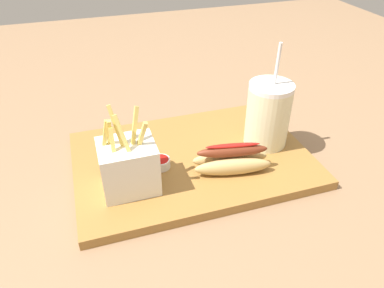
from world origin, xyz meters
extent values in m
cube|color=#8C6B4C|center=(0.00, 0.00, -0.01)|extent=(2.40, 2.40, 0.02)
cube|color=olive|center=(0.00, 0.00, 0.01)|extent=(0.49, 0.34, 0.02)
cylinder|color=beige|center=(0.17, 0.00, 0.09)|extent=(0.09, 0.09, 0.13)
cylinder|color=white|center=(0.17, 0.00, 0.16)|extent=(0.09, 0.09, 0.01)
cylinder|color=white|center=(0.18, 0.00, 0.20)|extent=(0.01, 0.01, 0.09)
cube|color=white|center=(-0.14, -0.06, 0.07)|extent=(0.10, 0.09, 0.10)
cube|color=#E5C660|center=(-0.17, -0.05, 0.13)|extent=(0.02, 0.01, 0.06)
cube|color=#E5C660|center=(-0.12, -0.05, 0.14)|extent=(0.03, 0.03, 0.07)
cube|color=#E5C660|center=(-0.16, -0.07, 0.13)|extent=(0.01, 0.03, 0.06)
cube|color=#E5C660|center=(-0.17, -0.04, 0.13)|extent=(0.01, 0.02, 0.08)
cube|color=#E5C660|center=(-0.15, -0.05, 0.15)|extent=(0.02, 0.04, 0.08)
cube|color=#E5C660|center=(-0.12, -0.06, 0.13)|extent=(0.03, 0.02, 0.08)
cube|color=#E5C660|center=(-0.15, -0.07, 0.14)|extent=(0.02, 0.04, 0.08)
ellipsoid|color=tan|center=(0.06, -0.08, 0.04)|extent=(0.16, 0.06, 0.04)
ellipsoid|color=tan|center=(0.06, -0.06, 0.04)|extent=(0.16, 0.06, 0.04)
ellipsoid|color=maroon|center=(0.06, -0.07, 0.07)|extent=(0.14, 0.05, 0.02)
ellipsoid|color=red|center=(0.06, -0.07, 0.08)|extent=(0.11, 0.03, 0.01)
cylinder|color=white|center=(-0.07, -0.02, 0.03)|extent=(0.04, 0.04, 0.02)
cylinder|color=#B2140F|center=(-0.07, -0.02, 0.04)|extent=(0.03, 0.03, 0.01)
cylinder|color=white|center=(-0.10, 0.09, 0.03)|extent=(0.04, 0.04, 0.02)
cylinder|color=#B2140F|center=(-0.10, 0.09, 0.04)|extent=(0.03, 0.03, 0.01)
camera|label=1|loc=(-0.19, -0.60, 0.49)|focal=34.17mm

